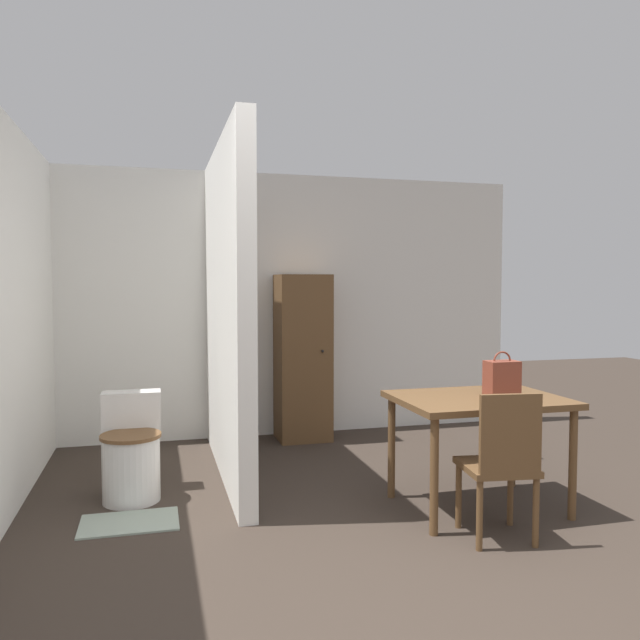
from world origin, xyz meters
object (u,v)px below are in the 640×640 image
(wooden_chair, at_px, (501,461))
(toilet, at_px, (131,454))
(wooden_cabinet, at_px, (303,357))
(dining_table, at_px, (478,409))
(handbag, at_px, (502,378))
(space_heater, at_px, (503,433))

(wooden_chair, distance_m, toilet, 2.41)
(wooden_chair, relative_size, wooden_cabinet, 0.56)
(dining_table, relative_size, handbag, 3.59)
(wooden_chair, height_order, handbag, handbag)
(dining_table, relative_size, toilet, 1.50)
(toilet, relative_size, wooden_cabinet, 0.45)
(dining_table, height_order, wooden_cabinet, wooden_cabinet)
(toilet, height_order, wooden_cabinet, wooden_cabinet)
(toilet, xyz_separation_m, space_heater, (2.97, 0.23, -0.10))
(handbag, bearing_deg, dining_table, 172.49)
(handbag, relative_size, wooden_cabinet, 0.19)
(wooden_chair, relative_size, toilet, 1.23)
(wooden_cabinet, xyz_separation_m, space_heater, (1.47, -1.07, -0.56))
(dining_table, distance_m, toilet, 2.33)
(dining_table, relative_size, wooden_cabinet, 0.68)
(handbag, bearing_deg, wooden_cabinet, 111.60)
(toilet, height_order, space_heater, toilet)
(wooden_chair, xyz_separation_m, space_heater, (0.94, 1.52, -0.25))
(toilet, height_order, handbag, handbag)
(dining_table, xyz_separation_m, toilet, (-2.17, 0.77, -0.34))
(toilet, bearing_deg, wooden_cabinet, 40.76)
(wooden_chair, bearing_deg, handbag, 66.58)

